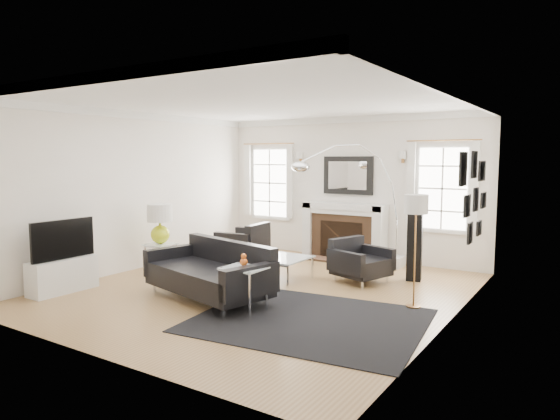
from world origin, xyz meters
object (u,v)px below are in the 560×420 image
Objects in this scene: fireplace at (344,232)px; sofa at (212,273)px; armchair_right at (359,262)px; gourd_lamp at (160,221)px; armchair_left at (245,243)px; arc_floor_lamp at (349,199)px; coffee_table at (280,259)px.

fireplace reaches higher than sofa.
gourd_lamp reaches higher than armchair_right.
sofa is at bearing -22.86° from gourd_lamp.
armchair_left is (-1.61, -1.08, -0.21)m from fireplace.
fireplace is 0.78× the size of sofa.
gourd_lamp is at bearing -128.54° from fireplace.
arc_floor_lamp is (2.65, 2.04, 0.36)m from gourd_lamp.
sofa is 1.45m from coffee_table.
sofa is 2.11× the size of armchair_right.
armchair_right is at bearing 28.33° from coffee_table.
armchair_right is (0.99, -1.50, -0.23)m from fireplace.
sofa is 2.56× the size of coffee_table.
fireplace is at bearing 51.46° from gourd_lamp.
gourd_lamp reaches higher than coffee_table.
fireplace is at bearing 86.53° from coffee_table.
gourd_lamp reaches higher than fireplace.
armchair_right is 3.48m from gourd_lamp.
fireplace is at bearing 84.09° from sofa.
sofa is at bearing -99.45° from coffee_table.
armchair_right is at bearing 56.34° from sofa.
armchair_right is at bearing -55.39° from arc_floor_lamp.
gourd_lamp is at bearing -142.43° from arc_floor_lamp.
coffee_table is at bearing -112.75° from arc_floor_lamp.
coffee_table is at bearing 17.65° from gourd_lamp.
fireplace is at bearing 34.00° from armchair_left.
armchair_left is at bearing 70.49° from gourd_lamp.
coffee_table is 2.24m from gourd_lamp.
arc_floor_lamp reaches higher than sofa.
sofa is 2.44m from armchair_right.
coffee_table is (-1.12, -0.60, 0.03)m from armchair_right.
armchair_right reaches higher than coffee_table.
sofa is 3.13× the size of gourd_lamp.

